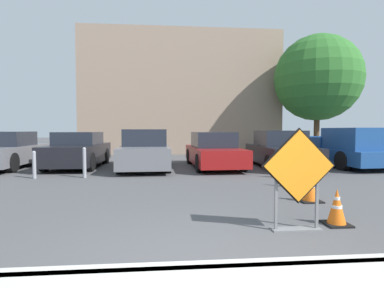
% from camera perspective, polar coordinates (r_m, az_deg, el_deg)
% --- Properties ---
extents(ground_plane, '(96.00, 96.00, 0.00)m').
position_cam_1_polar(ground_plane, '(13.08, -3.30, -3.97)').
color(ground_plane, '#4C4C4F').
extents(curb_lip, '(23.38, 0.20, 0.14)m').
position_cam_1_polar(curb_lip, '(3.35, 2.30, -23.04)').
color(curb_lip, beige).
rests_on(curb_lip, ground_plane).
extents(road_closed_sign, '(1.14, 0.20, 1.56)m').
position_cam_1_polar(road_closed_sign, '(4.78, 19.58, -5.48)').
color(road_closed_sign, black).
rests_on(road_closed_sign, ground_plane).
extents(traffic_cone_nearest, '(0.39, 0.39, 0.59)m').
position_cam_1_polar(traffic_cone_nearest, '(5.41, 25.86, -10.81)').
color(traffic_cone_nearest, black).
rests_on(traffic_cone_nearest, ground_plane).
extents(traffic_cone_second, '(0.45, 0.45, 0.65)m').
position_cam_1_polar(traffic_cone_second, '(6.89, 21.54, -7.57)').
color(traffic_cone_second, black).
rests_on(traffic_cone_second, ground_plane).
extents(traffic_cone_third, '(0.39, 0.39, 0.75)m').
position_cam_1_polar(traffic_cone_third, '(8.43, 18.90, -5.31)').
color(traffic_cone_third, black).
rests_on(traffic_cone_third, ground_plane).
extents(traffic_cone_fourth, '(0.41, 0.41, 0.80)m').
position_cam_1_polar(traffic_cone_fourth, '(9.90, 17.05, -3.98)').
color(traffic_cone_fourth, black).
rests_on(traffic_cone_fourth, ground_plane).
extents(traffic_cone_fifth, '(0.49, 0.49, 0.62)m').
position_cam_1_polar(traffic_cone_fifth, '(11.49, 15.85, -3.48)').
color(traffic_cone_fifth, black).
rests_on(traffic_cone_fifth, ground_plane).
extents(parked_car_nearest, '(1.87, 4.29, 1.45)m').
position_cam_1_polar(parked_car_nearest, '(14.00, -31.73, -1.15)').
color(parked_car_nearest, slate).
rests_on(parked_car_nearest, ground_plane).
extents(parked_car_second, '(1.90, 4.12, 1.43)m').
position_cam_1_polar(parked_car_second, '(13.01, -20.84, -1.20)').
color(parked_car_second, black).
rests_on(parked_car_second, ground_plane).
extents(parked_car_third, '(2.00, 4.41, 1.54)m').
position_cam_1_polar(parked_car_third, '(11.93, -8.90, -1.27)').
color(parked_car_third, slate).
rests_on(parked_car_third, ground_plane).
extents(parked_car_fourth, '(1.98, 4.53, 1.43)m').
position_cam_1_polar(parked_car_fourth, '(12.20, 4.11, -1.35)').
color(parked_car_fourth, maroon).
rests_on(parked_car_fourth, ground_plane).
extents(parked_car_fifth, '(2.06, 4.34, 1.49)m').
position_cam_1_polar(parked_car_fifth, '(12.80, 16.43, -1.17)').
color(parked_car_fifth, black).
rests_on(parked_car_fifth, ground_plane).
extents(pickup_truck, '(2.24, 5.47, 1.60)m').
position_cam_1_polar(pickup_truck, '(14.09, 26.86, -0.85)').
color(pickup_truck, navy).
rests_on(pickup_truck, ground_plane).
extents(bollard_nearest, '(0.12, 0.12, 0.98)m').
position_cam_1_polar(bollard_nearest, '(10.09, -19.81, -3.18)').
color(bollard_nearest, gray).
rests_on(bollard_nearest, ground_plane).
extents(bollard_second, '(0.12, 0.12, 0.87)m').
position_cam_1_polar(bollard_second, '(10.59, -27.85, -3.36)').
color(bollard_second, gray).
rests_on(bollard_second, ground_plane).
extents(building_facade_backdrop, '(12.74, 5.00, 7.84)m').
position_cam_1_polar(building_facade_backdrop, '(21.18, -2.20, 9.22)').
color(building_facade_backdrop, gray).
rests_on(building_facade_backdrop, ground_plane).
extents(street_tree_behind_lot, '(4.94, 4.94, 7.00)m').
position_cam_1_polar(street_tree_behind_lot, '(19.21, 22.81, 11.49)').
color(street_tree_behind_lot, '#513823').
rests_on(street_tree_behind_lot, ground_plane).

